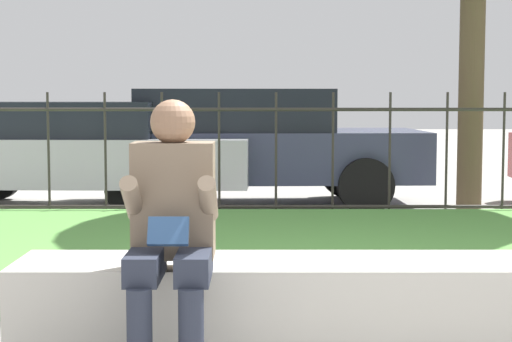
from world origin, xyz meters
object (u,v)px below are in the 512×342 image
at_px(stone_bench, 311,314).
at_px(person_seated_reader, 168,226).
at_px(car_parked_center, 240,144).
at_px(car_parked_left, 70,151).

xyz_separation_m(stone_bench, person_seated_reader, (-0.68, -0.33, 0.50)).
bearing_deg(person_seated_reader, car_parked_center, 87.80).
bearing_deg(car_parked_left, car_parked_center, 10.53).
bearing_deg(car_parked_left, stone_bench, -65.62).
distance_m(stone_bench, car_parked_left, 6.25).
distance_m(person_seated_reader, car_parked_center, 6.39).
height_order(person_seated_reader, car_parked_center, car_parked_center).
height_order(stone_bench, car_parked_center, car_parked_center).
height_order(stone_bench, car_parked_left, car_parked_left).
height_order(car_parked_left, car_parked_center, car_parked_center).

